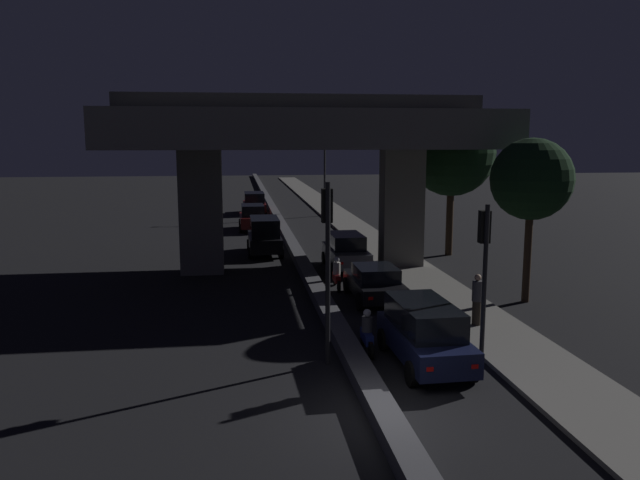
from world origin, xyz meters
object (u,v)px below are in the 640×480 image
object	(u,v)px
car_dark_blue_lead	(424,332)
car_dark_red_second_oncoming	(253,217)
street_lamp	(321,165)
pedestrian_on_sidewalk	(477,300)
traffic_light_left_of_median	(327,241)
motorcycle_blue_filtering_near	(367,334)
traffic_light_right_of_median	(484,253)
car_black_lead_oncoming	(264,235)
car_black_second	(375,283)
motorcycle_red_filtering_mid	(337,275)
car_grey_third	(346,251)
car_dark_red_third_oncoming	(254,202)

from	to	relation	value
car_dark_blue_lead	car_dark_red_second_oncoming	size ratio (longest dim) A/B	1.06
street_lamp	pedestrian_on_sidewalk	distance (m)	32.49
traffic_light_left_of_median	motorcycle_blue_filtering_near	xyz separation A→B (m)	(1.33, 0.73, -2.99)
traffic_light_right_of_median	car_black_lead_oncoming	world-z (taller)	traffic_light_right_of_median
car_dark_blue_lead	motorcycle_blue_filtering_near	world-z (taller)	car_dark_blue_lead
car_black_second	car_black_lead_oncoming	xyz separation A→B (m)	(-3.88, 11.02, 0.31)
car_dark_blue_lead	car_black_lead_oncoming	xyz separation A→B (m)	(-3.71, 18.21, 0.10)
traffic_light_right_of_median	car_dark_blue_lead	xyz separation A→B (m)	(-1.91, -0.53, -2.15)
street_lamp	car_dark_red_second_oncoming	distance (m)	10.21
motorcycle_red_filtering_mid	car_grey_third	bearing A→B (deg)	-14.12
traffic_light_left_of_median	pedestrian_on_sidewalk	world-z (taller)	traffic_light_left_of_median
car_dark_blue_lead	car_dark_red_second_oncoming	bearing A→B (deg)	6.76
car_black_second	car_dark_red_third_oncoming	xyz separation A→B (m)	(-3.87, 30.62, 0.22)
traffic_light_left_of_median	pedestrian_on_sidewalk	bearing A→B (deg)	25.12
car_dark_red_second_oncoming	car_dark_red_third_oncoming	distance (m)	10.00
car_black_lead_oncoming	car_dark_red_second_oncoming	distance (m)	9.62
traffic_light_left_of_median	motorcycle_blue_filtering_near	distance (m)	3.35
car_dark_blue_lead	motorcycle_red_filtering_mid	distance (m)	9.50
traffic_light_left_of_median	pedestrian_on_sidewalk	xyz separation A→B (m)	(5.53, 2.59, -2.55)
car_dark_blue_lead	car_black_lead_oncoming	bearing A→B (deg)	9.87
car_grey_third	motorcycle_blue_filtering_near	size ratio (longest dim) A/B	2.34
car_dark_red_third_oncoming	motorcycle_red_filtering_mid	distance (m)	28.50
street_lamp	car_dark_red_second_oncoming	xyz separation A→B (m)	(-5.92, -7.61, -3.35)
motorcycle_red_filtering_mid	traffic_light_right_of_median	bearing A→B (deg)	-160.72
car_dark_blue_lead	traffic_light_left_of_median	bearing A→B (deg)	77.47
car_dark_blue_lead	car_grey_third	bearing A→B (deg)	-2.13
traffic_light_right_of_median	car_black_second	bearing A→B (deg)	104.68
traffic_light_right_of_median	car_dark_red_second_oncoming	distance (m)	28.03
street_lamp	car_grey_third	world-z (taller)	street_lamp
car_black_lead_oncoming	car_dark_red_third_oncoming	distance (m)	19.60
car_dark_blue_lead	car_dark_red_second_oncoming	xyz separation A→B (m)	(-4.12, 27.82, -0.05)
car_grey_third	traffic_light_left_of_median	bearing A→B (deg)	166.84
car_dark_blue_lead	street_lamp	bearing A→B (deg)	-4.57
motorcycle_red_filtering_mid	traffic_light_left_of_median	bearing A→B (deg)	170.21
traffic_light_left_of_median	motorcycle_red_filtering_mid	distance (m)	9.55
car_dark_blue_lead	motorcycle_red_filtering_mid	size ratio (longest dim) A/B	2.39
street_lamp	car_grey_third	size ratio (longest dim) A/B	1.62
traffic_light_right_of_median	pedestrian_on_sidewalk	size ratio (longest dim) A/B	2.58
car_dark_red_second_oncoming	car_black_second	bearing A→B (deg)	11.03
traffic_light_left_of_median	car_dark_blue_lead	xyz separation A→B (m)	(2.73, -0.52, -2.60)
pedestrian_on_sidewalk	traffic_light_left_of_median	bearing A→B (deg)	-154.88
car_black_second	car_dark_red_second_oncoming	xyz separation A→B (m)	(-4.28, 20.63, 0.16)
car_black_lead_oncoming	motorcycle_red_filtering_mid	distance (m)	9.19
traffic_light_right_of_median	car_dark_red_third_oncoming	bearing A→B (deg)	98.57
traffic_light_left_of_median	car_black_second	size ratio (longest dim) A/B	1.24
traffic_light_left_of_median	car_dark_blue_lead	bearing A→B (deg)	-10.87
motorcycle_blue_filtering_near	motorcycle_red_filtering_mid	xyz separation A→B (m)	(0.39, 8.18, 0.02)
motorcycle_red_filtering_mid	car_black_lead_oncoming	bearing A→B (deg)	18.29
car_black_second	motorcycle_red_filtering_mid	xyz separation A→B (m)	(-1.17, 2.25, -0.16)
traffic_light_right_of_median	pedestrian_on_sidewalk	world-z (taller)	traffic_light_right_of_median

